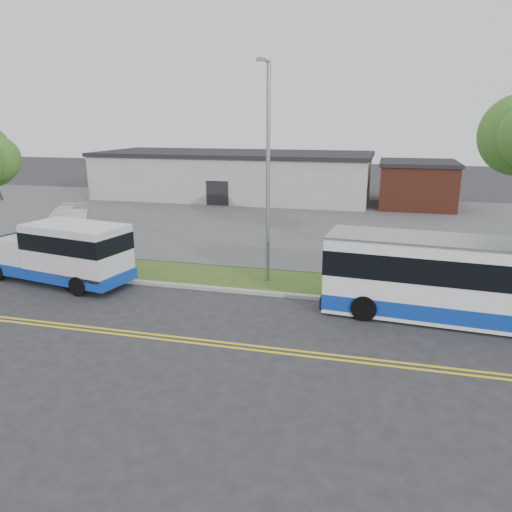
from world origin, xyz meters
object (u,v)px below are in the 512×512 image
(streetlight_near, at_px, (268,167))
(parked_car_b, at_px, (64,216))
(parked_car_a, at_px, (76,222))
(transit_bus, at_px, (478,282))
(shuttle_bus, at_px, (65,251))

(streetlight_near, height_order, parked_car_b, streetlight_near)
(streetlight_near, bearing_deg, parked_car_a, 155.06)
(transit_bus, bearing_deg, streetlight_near, 168.02)
(parked_car_a, height_order, parked_car_b, parked_car_a)
(shuttle_bus, relative_size, transit_bus, 0.67)
(streetlight_near, height_order, transit_bus, streetlight_near)
(shuttle_bus, relative_size, parked_car_a, 1.73)
(shuttle_bus, distance_m, transit_bus, 17.25)
(transit_bus, height_order, parked_car_a, transit_bus)
(streetlight_near, relative_size, parked_car_a, 2.18)
(shuttle_bus, distance_m, parked_car_a, 10.60)
(streetlight_near, distance_m, shuttle_bus, 9.84)
(streetlight_near, xyz_separation_m, parked_car_b, (-16.46, 8.41, -4.48))
(streetlight_near, relative_size, shuttle_bus, 1.26)
(shuttle_bus, relative_size, parked_car_b, 1.67)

